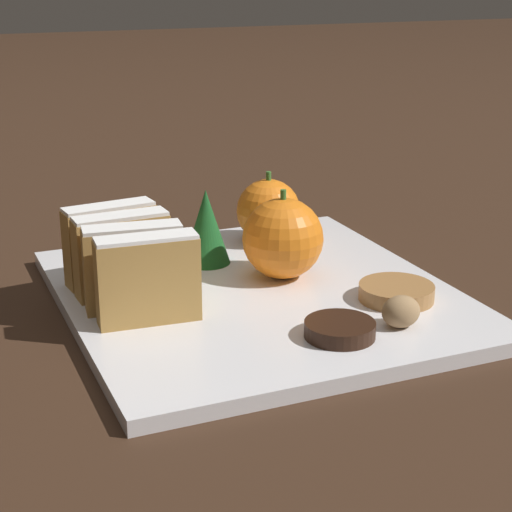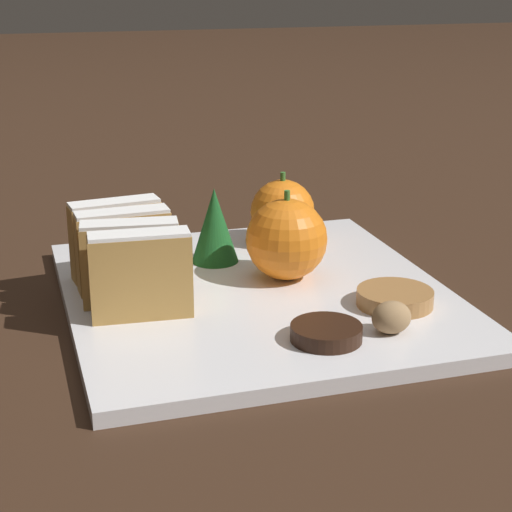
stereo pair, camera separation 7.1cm
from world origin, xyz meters
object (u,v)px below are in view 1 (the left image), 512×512
at_px(orange_far, 268,211).
at_px(walnut, 401,312).
at_px(orange_near, 283,238).
at_px(chocolate_cookie, 340,329).

bearing_deg(orange_far, walnut, -87.90).
relative_size(orange_near, orange_far, 1.12).
distance_m(orange_near, walnut, 0.14).
relative_size(orange_near, chocolate_cookie, 1.49).
relative_size(orange_near, walnut, 2.60).
bearing_deg(orange_near, chocolate_cookie, -96.02).
height_order(orange_far, walnut, orange_far).
xyz_separation_m(orange_far, chocolate_cookie, (-0.04, -0.23, -0.03)).
bearing_deg(orange_far, chocolate_cookie, -100.57).
xyz_separation_m(orange_near, walnut, (0.04, -0.13, -0.02)).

